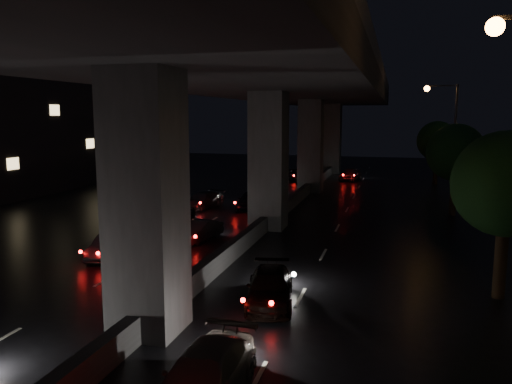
% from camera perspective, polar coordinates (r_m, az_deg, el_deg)
% --- Properties ---
extents(ground, '(120.00, 120.00, 0.00)m').
position_cam_1_polar(ground, '(25.26, -1.38, -6.49)').
color(ground, black).
rests_on(ground, ground).
extents(viaduct, '(12.00, 80.00, 10.50)m').
position_cam_1_polar(viaduct, '(29.24, 1.48, 12.08)').
color(viaduct, '#313133').
rests_on(viaduct, ground).
extents(median_barrier, '(0.45, 70.00, 0.85)m').
position_cam_1_polar(median_barrier, '(29.84, 1.42, -3.28)').
color(median_barrier, '#313133').
rests_on(median_barrier, ground).
extents(building_left, '(12.00, 24.00, 11.00)m').
position_cam_1_polar(building_left, '(51.33, -26.27, 6.56)').
color(building_left, black).
rests_on(building_left, ground).
extents(tree_b, '(3.80, 3.80, 6.12)m').
position_cam_1_polar(tree_b, '(19.83, 26.70, 0.76)').
color(tree_b, black).
rests_on(tree_b, ground).
extents(tree_c, '(3.80, 3.80, 6.12)m').
position_cam_1_polar(tree_c, '(35.59, 21.86, 4.18)').
color(tree_c, black).
rests_on(tree_c, ground).
extents(tree_d, '(3.80, 3.80, 6.12)m').
position_cam_1_polar(tree_d, '(51.50, 19.99, 5.48)').
color(tree_d, black).
rests_on(tree_d, ground).
extents(streetlight_far, '(2.52, 0.44, 9.00)m').
position_cam_1_polar(streetlight_far, '(41.49, 21.06, 6.79)').
color(streetlight_far, '#2D2D33').
rests_on(streetlight_far, ground).
extents(car_2, '(1.77, 4.20, 1.21)m').
position_cam_1_polar(car_2, '(12.41, -5.99, -20.32)').
color(car_2, '#544E49').
rests_on(car_2, ground).
extents(car_3, '(2.36, 4.19, 1.14)m').
position_cam_1_polar(car_3, '(18.05, 1.60, -10.86)').
color(car_3, black).
rests_on(car_3, ground).
extents(car_4, '(1.58, 3.34, 1.06)m').
position_cam_1_polar(car_4, '(24.70, -16.45, -5.94)').
color(car_4, '#27272A').
rests_on(car_4, ground).
extents(car_5, '(1.77, 3.42, 1.07)m').
position_cam_1_polar(car_5, '(26.86, -6.51, -4.44)').
color(car_5, black).
rests_on(car_5, ground).
extents(car_6, '(1.70, 3.46, 1.13)m').
position_cam_1_polar(car_6, '(31.11, -9.25, -2.63)').
color(car_6, black).
rests_on(car_6, ground).
extents(car_7, '(2.47, 4.15, 1.13)m').
position_cam_1_polar(car_7, '(36.39, -6.08, -0.93)').
color(car_7, black).
rests_on(car_7, ground).
extents(car_8, '(1.68, 3.85, 1.29)m').
position_cam_1_polar(car_8, '(35.64, -0.64, -0.95)').
color(car_8, black).
rests_on(car_8, ground).
extents(car_9, '(1.73, 3.43, 1.08)m').
position_cam_1_polar(car_9, '(41.87, 1.83, 0.34)').
color(car_9, '#534E48').
rests_on(car_9, ground).
extents(car_10, '(2.16, 4.03, 1.08)m').
position_cam_1_polar(car_10, '(52.29, 4.22, 2.00)').
color(car_10, black).
rests_on(car_10, ground).
extents(car_11, '(2.47, 4.45, 1.18)m').
position_cam_1_polar(car_11, '(55.21, 1.61, 2.42)').
color(car_11, black).
rests_on(car_11, ground).
extents(car_12, '(2.30, 4.07, 1.31)m').
position_cam_1_polar(car_12, '(52.51, 10.73, 2.02)').
color(car_12, slate).
rests_on(car_12, ground).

